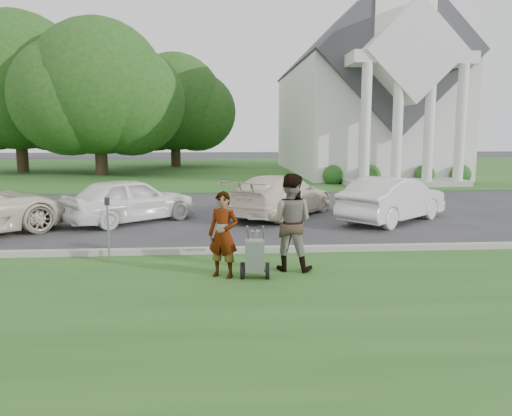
{
  "coord_description": "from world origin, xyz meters",
  "views": [
    {
      "loc": [
        -0.53,
        -10.37,
        2.69
      ],
      "look_at": [
        0.23,
        0.0,
        1.12
      ],
      "focal_mm": 35.0,
      "sensor_mm": 36.0,
      "label": 1
    }
  ],
  "objects": [
    {
      "name": "car_d",
      "position": [
        4.74,
        4.32,
        0.68
      ],
      "size": [
        4.06,
        3.79,
        1.36
      ],
      "primitive_type": "imported",
      "rotation": [
        0.0,
        0.0,
        2.29
      ],
      "color": "silver",
      "rests_on": "ground"
    },
    {
      "name": "tree_left",
      "position": [
        -8.01,
        21.99,
        5.11
      ],
      "size": [
        10.63,
        8.4,
        9.71
      ],
      "color": "#332316",
      "rests_on": "ground"
    },
    {
      "name": "striping_cart",
      "position": [
        0.1,
        -1.42,
        0.42
      ],
      "size": [
        0.56,
        1.09,
        0.99
      ],
      "rotation": [
        0.0,
        0.0,
        -0.1
      ],
      "color": "black",
      "rests_on": "ground"
    },
    {
      "name": "church_lawn",
      "position": [
        0.0,
        27.0,
        0.01
      ],
      "size": [
        80.0,
        30.0,
        0.01
      ],
      "primitive_type": "cube",
      "color": "#24561D",
      "rests_on": "ground"
    },
    {
      "name": "person_right",
      "position": [
        0.82,
        -0.89,
        0.95
      ],
      "size": [
        1.1,
        0.96,
        1.9
      ],
      "primitive_type": "imported",
      "rotation": [
        0.0,
        0.0,
        2.84
      ],
      "color": "#999999",
      "rests_on": "ground"
    },
    {
      "name": "parking_meter_near",
      "position": [
        -2.93,
        0.35,
        0.85
      ],
      "size": [
        0.1,
        0.09,
        1.35
      ],
      "color": "gray",
      "rests_on": "ground"
    },
    {
      "name": "person_left",
      "position": [
        -0.48,
        -1.29,
        0.8
      ],
      "size": [
        0.69,
        0.59,
        1.61
      ],
      "primitive_type": "imported",
      "rotation": [
        0.0,
        0.0,
        -0.42
      ],
      "color": "#999999",
      "rests_on": "ground"
    },
    {
      "name": "curb",
      "position": [
        0.0,
        0.55,
        0.07
      ],
      "size": [
        80.0,
        0.18,
        0.15
      ],
      "primitive_type": "cube",
      "color": "#9E9E93",
      "rests_on": "ground"
    },
    {
      "name": "car_c",
      "position": [
        1.45,
        5.57,
        0.67
      ],
      "size": [
        4.23,
        4.86,
        1.34
      ],
      "primitive_type": "imported",
      "rotation": [
        0.0,
        0.0,
        2.52
      ],
      "color": "#EFE1CB",
      "rests_on": "ground"
    },
    {
      "name": "ground",
      "position": [
        0.0,
        0.0,
        0.0
      ],
      "size": [
        120.0,
        120.0,
        0.0
      ],
      "primitive_type": "plane",
      "color": "#333335",
      "rests_on": "ground"
    },
    {
      "name": "tree_far",
      "position": [
        -14.01,
        24.99,
        5.69
      ],
      "size": [
        11.64,
        9.2,
        10.73
      ],
      "color": "#332316",
      "rests_on": "ground"
    },
    {
      "name": "car_b",
      "position": [
        -3.23,
        4.76,
        0.68
      ],
      "size": [
        4.12,
        3.79,
        1.37
      ],
      "primitive_type": "imported",
      "rotation": [
        0.0,
        0.0,
        2.26
      ],
      "color": "white",
      "rests_on": "ground"
    },
    {
      "name": "grass_strip",
      "position": [
        0.0,
        -3.0,
        0.01
      ],
      "size": [
        80.0,
        7.0,
        0.01
      ],
      "primitive_type": "cube",
      "color": "#24561D",
      "rests_on": "ground"
    },
    {
      "name": "tree_back",
      "position": [
        -4.01,
        29.99,
        4.73
      ],
      "size": [
        9.61,
        7.6,
        8.89
      ],
      "color": "#332316",
      "rests_on": "ground"
    },
    {
      "name": "church",
      "position": [
        9.0,
        23.11,
        5.94
      ],
      "size": [
        9.19,
        19.0,
        24.1
      ],
      "color": "white",
      "rests_on": "ground"
    }
  ]
}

